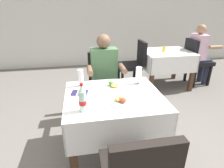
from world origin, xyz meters
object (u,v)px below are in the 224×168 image
chair_far_diner_seat (104,82)px  background_chair_left (134,62)px  background_dining_table (166,60)px  beer_glass_left (81,78)px  plate_near_camera (123,101)px  napkin_cutlery_set (80,93)px  cola_bottle_primary (83,99)px  main_dining_table (114,110)px  background_chair_right (196,59)px  beer_glass_middle (139,75)px  seated_diner_far (105,74)px  background_patron (200,52)px  background_table_tumbler (164,49)px  plate_far_diner (114,85)px

chair_far_diner_seat → background_chair_left: 1.13m
background_dining_table → beer_glass_left: bearing=-140.8°
plate_near_camera → napkin_cutlery_set: plate_near_camera is taller
cola_bottle_primary → napkin_cutlery_set: (-0.03, 0.36, -0.11)m
plate_near_camera → beer_glass_left: 0.60m
napkin_cutlery_set → background_dining_table: (1.75, 1.59, -0.19)m
chair_far_diner_seat → beer_glass_left: bearing=-121.4°
main_dining_table → background_chair_right: 2.69m
beer_glass_left → beer_glass_middle: 0.67m
seated_diner_far → beer_glass_left: size_ratio=6.42×
cola_bottle_primary → beer_glass_left: bearing=90.6°
beer_glass_left → plate_near_camera: bearing=-50.2°
beer_glass_middle → background_chair_right: 2.30m
beer_glass_left → background_patron: 2.84m
main_dining_table → chair_far_diner_seat: bearing=90.0°
background_chair_left → background_patron: background_patron is taller
beer_glass_left → background_chair_right: (2.42, 1.41, -0.30)m
napkin_cutlery_set → background_patron: bearing=32.7°
beer_glass_left → background_table_tumbler: (1.63, 1.36, -0.05)m
cola_bottle_primary → seated_diner_far: bearing=71.5°
beer_glass_middle → background_chair_left: size_ratio=0.21×
background_patron → beer_glass_middle: bearing=-140.8°
background_chair_left → beer_glass_middle: bearing=-104.5°
plate_near_camera → background_table_tumbler: bearing=55.4°
beer_glass_left → background_patron: (2.47, 1.41, -0.14)m
chair_far_diner_seat → plate_near_camera: (0.06, -1.00, 0.22)m
main_dining_table → background_dining_table: same height
beer_glass_left → background_chair_left: 1.78m
chair_far_diner_seat → seated_diner_far: 0.19m
background_chair_right → chair_far_diner_seat: bearing=-157.3°
background_chair_right → background_patron: (0.05, 0.00, 0.16)m
napkin_cutlery_set → background_chair_right: size_ratio=0.20×
main_dining_table → seated_diner_far: size_ratio=0.80×
beer_glass_middle → background_chair_right: (1.75, 1.46, -0.31)m
napkin_cutlery_set → background_dining_table: size_ratio=0.21×
plate_near_camera → background_patron: 2.80m
beer_glass_middle → background_chair_left: bearing=75.5°
chair_far_diner_seat → background_chair_left: bearing=50.6°
plate_far_diner → background_dining_table: size_ratio=0.24×
beer_glass_left → plate_far_diner: bearing=-13.8°
beer_glass_middle → background_chair_left: 1.54m
seated_diner_far → beer_glass_left: seated_diner_far is taller
plate_near_camera → background_dining_table: bearing=54.2°
plate_near_camera → background_patron: size_ratio=0.20×
background_dining_table → background_patron: background_patron is taller
chair_far_diner_seat → cola_bottle_primary: 1.17m
main_dining_table → plate_near_camera: plate_near_camera is taller
main_dining_table → background_chair_left: (0.72, 1.70, -0.02)m
seated_diner_far → napkin_cutlery_set: seated_diner_far is taller
background_dining_table → background_chair_left: size_ratio=0.98×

